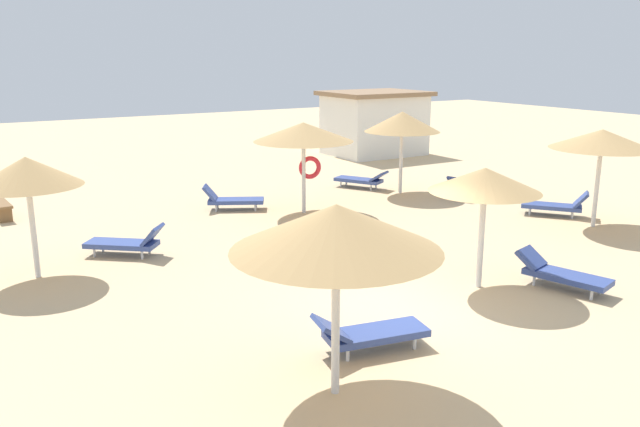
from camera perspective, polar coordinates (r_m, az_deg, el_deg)
The scene contains 16 objects.
ground_plane at distance 12.67m, azimuth 7.11°, elevation -8.13°, with size 80.00×80.00×0.00m, color #D1B284.
parasol_0 at distance 22.21m, azimuth 7.29°, elevation 8.05°, with size 2.58×2.58×2.81m.
parasol_1 at distance 19.23m, azimuth -1.47°, elevation 7.17°, with size 2.99×2.99×2.75m.
parasol_2 at distance 19.23m, azimuth 23.69°, elevation 6.03°, with size 2.77×2.77×2.73m.
parasol_3 at distance 8.71m, azimuth 1.44°, elevation -1.32°, with size 2.93×2.93×2.79m.
parasol_4 at distance 13.37m, azimuth 14.38°, elevation 2.85°, with size 2.26×2.26×2.52m.
parasol_5 at distance 14.86m, azimuth -24.54°, elevation 3.36°, with size 2.27×2.27×2.65m.
lounger_0 at distance 23.20m, azimuth 3.73°, elevation 3.02°, with size 1.50×1.97×0.67m.
lounger_1 at distance 20.14m, azimuth -7.84°, elevation 1.24°, with size 1.94×1.44×0.79m.
lounger_2 at distance 20.46m, azimuth 20.20°, elevation 0.69°, with size 1.65×1.86×0.79m.
lounger_3 at distance 10.73m, azimuth 4.32°, elevation -10.49°, with size 1.99×0.98×0.67m.
lounger_4 at distance 14.28m, azimuth 20.53°, elevation -5.00°, with size 1.13×2.00×0.70m.
lounger_5 at distance 16.15m, azimuth -16.72°, elevation -2.49°, with size 1.85×1.67×0.78m.
lounger_6 at distance 22.44m, azimuth 12.95°, elevation 2.33°, with size 1.97×1.12×0.77m.
bench_0 at distance 21.12m, azimuth -26.40°, elevation 0.53°, with size 0.53×1.53×0.49m.
beach_cabana at distance 30.92m, azimuth 4.82°, elevation 8.03°, with size 4.53×3.64×2.97m.
Camera 1 is at (-7.35, -9.15, 4.78)m, focal length 36.15 mm.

